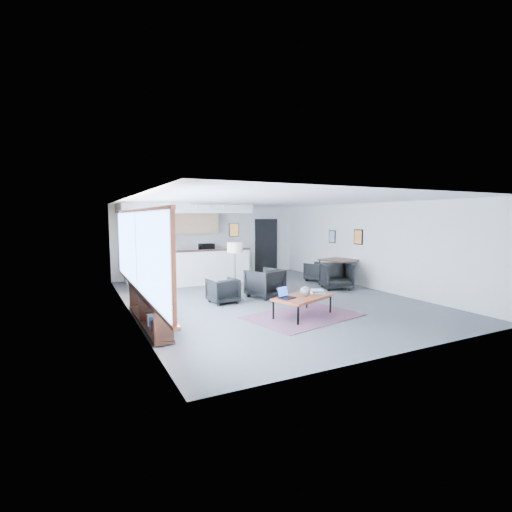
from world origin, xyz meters
name	(u,v)px	position (x,y,z in m)	size (l,w,h in m)	color
room	(267,250)	(0.00, 0.00, 1.30)	(7.02, 9.02, 2.62)	#4B4B4E
window	(137,253)	(-3.46, -0.90, 1.46)	(0.10, 5.95, 1.66)	#8CBFFF
console	(148,309)	(-3.30, -1.05, 0.33)	(0.35, 3.00, 0.80)	black
kitchenette	(184,241)	(-1.20, 3.71, 1.38)	(4.20, 1.96, 2.60)	white
doorway	(266,245)	(2.30, 4.42, 1.07)	(1.10, 0.12, 2.15)	black
track_light	(217,205)	(-0.59, 2.20, 2.53)	(1.60, 0.07, 0.15)	silver
wall_art_lower	(358,237)	(3.47, 0.40, 1.55)	(0.03, 0.38, 0.48)	black
wall_art_upper	(332,237)	(3.47, 1.70, 1.50)	(0.03, 0.34, 0.44)	black
kilim_rug	(303,316)	(-0.15, -1.92, 0.01)	(2.69, 2.11, 0.01)	#532E40
coffee_table	(303,298)	(-0.15, -1.92, 0.42)	(1.56, 1.21, 0.45)	maroon
laptop	(285,295)	(-0.60, -1.91, 0.52)	(0.42, 0.38, 0.25)	black
ceramic_pot	(305,291)	(-0.12, -1.95, 0.56)	(0.22, 0.22, 0.22)	gray
book_stack	(318,291)	(0.32, -1.82, 0.49)	(0.37, 0.34, 0.09)	silver
coaster	(309,297)	(-0.11, -2.09, 0.45)	(0.12, 0.12, 0.01)	#E5590C
armchair_left	(223,289)	(-1.25, 0.06, 0.35)	(0.68, 0.63, 0.70)	black
armchair_right	(265,282)	(0.03, 0.20, 0.43)	(0.83, 0.78, 0.85)	black
floor_lamp	(235,250)	(-0.60, 0.78, 1.28)	(0.51, 0.51, 1.47)	black
dining_table	(339,262)	(3.00, 0.72, 0.76)	(1.22, 1.22, 0.83)	black
dining_chair_near	(336,277)	(2.51, 0.25, 0.37)	(0.71, 0.67, 0.74)	black
dining_chair_far	(317,272)	(2.82, 1.65, 0.30)	(0.58, 0.55, 0.60)	black
microwave	(207,247)	(-0.26, 4.15, 1.11)	(0.52, 0.29, 0.35)	black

